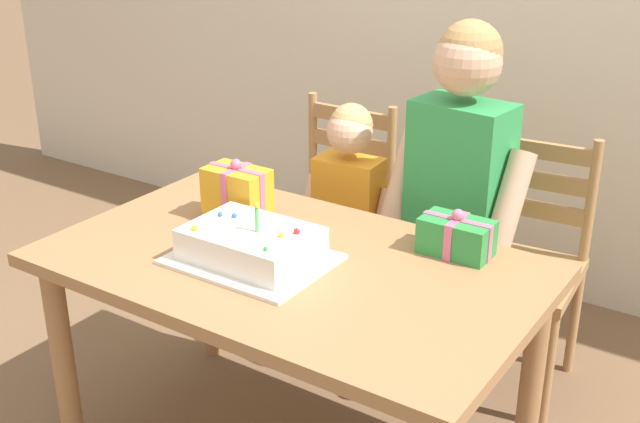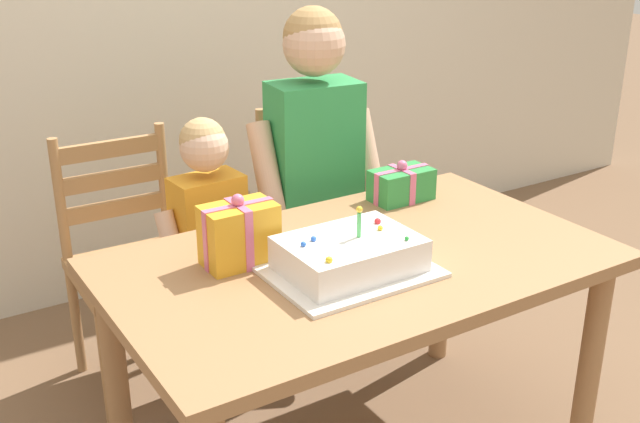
# 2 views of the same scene
# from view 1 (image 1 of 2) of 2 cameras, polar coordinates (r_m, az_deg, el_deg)

# --- Properties ---
(dining_table) EXTENTS (1.43, 0.86, 0.72)m
(dining_table) POSITION_cam_1_polar(r_m,az_deg,el_deg) (2.36, -2.10, -5.54)
(dining_table) COLOR #9E7047
(dining_table) RESTS_ON ground
(birthday_cake) EXTENTS (0.44, 0.34, 0.19)m
(birthday_cake) POSITION_cam_1_polar(r_m,az_deg,el_deg) (2.29, -4.91, -2.46)
(birthday_cake) COLOR white
(birthday_cake) RESTS_ON dining_table
(gift_box_red_large) EXTENTS (0.21, 0.13, 0.21)m
(gift_box_red_large) POSITION_cam_1_polar(r_m,az_deg,el_deg) (2.56, -5.91, 1.22)
(gift_box_red_large) COLOR gold
(gift_box_red_large) RESTS_ON dining_table
(gift_box_beside_cake) EXTENTS (0.21, 0.13, 0.14)m
(gift_box_beside_cake) POSITION_cam_1_polar(r_m,az_deg,el_deg) (2.36, 9.68, -1.76)
(gift_box_beside_cake) COLOR #2D8E42
(gift_box_beside_cake) RESTS_ON dining_table
(chair_left) EXTENTS (0.43, 0.43, 0.92)m
(chair_left) POSITION_cam_1_polar(r_m,az_deg,el_deg) (3.26, 0.75, -0.30)
(chair_left) COLOR #A87A4C
(chair_left) RESTS_ON ground
(chair_right) EXTENTS (0.45, 0.45, 0.92)m
(chair_right) POSITION_cam_1_polar(r_m,az_deg,el_deg) (2.94, 13.98, -3.69)
(chair_right) COLOR #A87A4C
(chair_right) RESTS_ON ground
(child_older) EXTENTS (0.50, 0.30, 1.34)m
(child_older) POSITION_cam_1_polar(r_m,az_deg,el_deg) (2.68, 9.85, 2.14)
(child_older) COLOR #38426B
(child_older) RESTS_ON ground
(child_younger) EXTENTS (0.37, 0.22, 1.01)m
(child_younger) POSITION_cam_1_polar(r_m,az_deg,el_deg) (2.93, 2.03, 0.10)
(child_younger) COLOR #38426B
(child_younger) RESTS_ON ground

